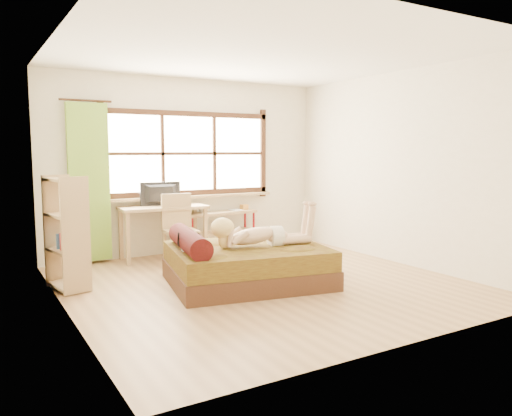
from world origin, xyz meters
TOP-DOWN VIEW (x-y plane):
  - floor at (0.00, 0.00)m, footprint 4.50×4.50m
  - ceiling at (0.00, 0.00)m, footprint 4.50×4.50m
  - wall_back at (0.00, 2.25)m, footprint 4.50×0.00m
  - wall_front at (0.00, -2.25)m, footprint 4.50×0.00m
  - wall_left at (-2.25, 0.00)m, footprint 0.00×4.50m
  - wall_right at (2.25, 0.00)m, footprint 0.00×4.50m
  - window at (0.00, 2.22)m, footprint 2.80×0.16m
  - curtain at (-1.55, 2.13)m, footprint 0.55×0.10m
  - bed at (-0.21, 0.10)m, footprint 2.05×1.76m
  - woman at (-0.02, 0.04)m, footprint 1.31×0.59m
  - kitten at (-0.89, 0.19)m, footprint 0.29×0.16m
  - desk at (-0.55, 1.95)m, footprint 1.29×0.65m
  - monitor at (-0.55, 2.00)m, footprint 0.61×0.12m
  - chair at (-0.44, 1.59)m, footprint 0.47×0.47m
  - pipe_shelf at (0.46, 2.07)m, footprint 1.28×0.43m
  - cup at (0.15, 2.07)m, footprint 0.15×0.15m
  - book at (0.65, 2.07)m, footprint 0.19×0.24m
  - bookshelf at (-2.08, 0.91)m, footprint 0.43×0.62m

SIDE VIEW (x-z plane):
  - floor at x=0.00m, z-range 0.00..0.00m
  - bed at x=-0.21m, z-range -0.10..0.59m
  - pipe_shelf at x=0.46m, z-range 0.10..0.82m
  - chair at x=-0.44m, z-range 0.06..1.04m
  - kitten at x=-0.89m, z-range 0.45..0.67m
  - book at x=0.65m, z-range 0.63..0.64m
  - bookshelf at x=-2.08m, z-range 0.01..1.31m
  - cup at x=0.15m, z-range 0.63..0.73m
  - desk at x=-0.55m, z-range 0.29..1.07m
  - woman at x=-0.02m, z-range 0.45..1.00m
  - monitor at x=-0.55m, z-range 0.78..1.13m
  - curtain at x=-1.55m, z-range 0.05..2.25m
  - wall_back at x=0.00m, z-range -0.90..3.60m
  - wall_front at x=0.00m, z-range -0.90..3.60m
  - wall_left at x=-2.25m, z-range -0.90..3.60m
  - wall_right at x=2.25m, z-range -0.90..3.60m
  - window at x=0.00m, z-range 0.78..2.24m
  - ceiling at x=0.00m, z-range 2.70..2.70m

